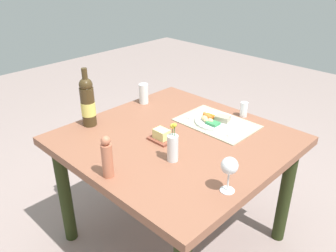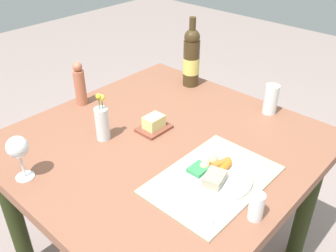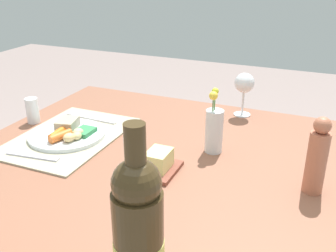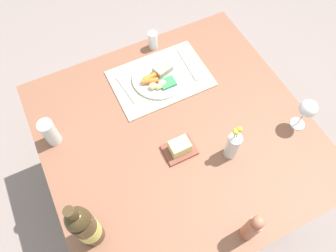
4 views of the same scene
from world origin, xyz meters
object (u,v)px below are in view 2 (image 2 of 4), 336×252
object	(u,v)px
butter_dish	(154,124)
wine_glass	(18,148)
water_tumbler	(271,101)
dinner_plate	(214,174)
dining_table	(163,161)
wine_bottle	(191,58)
flower_vase	(102,122)
pepper_mill	(80,84)
fork	(188,203)
knife	(243,157)
salt_shaker	(256,207)

from	to	relation	value
butter_dish	wine_glass	bearing A→B (deg)	167.32
water_tumbler	dinner_plate	bearing A→B (deg)	-170.40
dining_table	wine_glass	xyz separation A→B (m)	(-0.48, 0.19, 0.22)
wine_bottle	butter_dish	world-z (taller)	wine_bottle
dinner_plate	flower_vase	distance (m)	0.48
water_tumbler	pepper_mill	world-z (taller)	pepper_mill
fork	flower_vase	bearing A→B (deg)	85.80
flower_vase	pepper_mill	xyz separation A→B (m)	(0.12, 0.30, 0.02)
knife	butter_dish	distance (m)	0.38
butter_dish	fork	bearing A→B (deg)	-122.17
dinner_plate	salt_shaker	bearing A→B (deg)	-107.81
fork	flower_vase	distance (m)	0.49
butter_dish	knife	bearing A→B (deg)	-78.47
butter_dish	flower_vase	world-z (taller)	flower_vase
flower_vase	water_tumbler	distance (m)	0.73
knife	water_tumbler	world-z (taller)	water_tumbler
butter_dish	pepper_mill	xyz separation A→B (m)	(-0.06, 0.40, 0.07)
dinner_plate	knife	bearing A→B (deg)	-3.91
fork	flower_vase	world-z (taller)	flower_vase
dining_table	dinner_plate	world-z (taller)	dinner_plate
fork	water_tumbler	distance (m)	0.69
pepper_mill	dining_table	bearing A→B (deg)	-86.15
knife	salt_shaker	distance (m)	0.29
fork	pepper_mill	size ratio (longest dim) A/B	1.04
dinner_plate	butter_dish	xyz separation A→B (m)	(0.08, 0.36, 0.01)
fork	knife	world-z (taller)	same
knife	wine_bottle	size ratio (longest dim) A/B	0.50
dining_table	fork	distance (m)	0.38
fork	knife	size ratio (longest dim) A/B	1.24
dining_table	salt_shaker	bearing A→B (deg)	-103.19
dinner_plate	wine_glass	size ratio (longest dim) A/B	1.53
fork	pepper_mill	xyz separation A→B (m)	(0.18, 0.78, 0.09)
knife	water_tumbler	distance (m)	0.38
dinner_plate	knife	world-z (taller)	dinner_plate
wine_glass	flower_vase	bearing A→B (deg)	-2.22
flower_vase	wine_bottle	bearing A→B (deg)	5.50
dinner_plate	flower_vase	world-z (taller)	flower_vase
dining_table	butter_dish	size ratio (longest dim) A/B	8.58
dinner_plate	pepper_mill	xyz separation A→B (m)	(0.02, 0.76, 0.08)
dining_table	butter_dish	xyz separation A→B (m)	(0.03, 0.08, 0.13)
knife	salt_shaker	size ratio (longest dim) A/B	1.87
dinner_plate	wine_glass	world-z (taller)	wine_glass
dining_table	flower_vase	distance (m)	0.29
dinner_plate	fork	size ratio (longest dim) A/B	1.18
fork	knife	distance (m)	0.32
flower_vase	salt_shaker	size ratio (longest dim) A/B	2.21
butter_dish	wine_glass	distance (m)	0.53
water_tumbler	pepper_mill	distance (m)	0.85
knife	dining_table	bearing A→B (deg)	103.20
dinner_plate	salt_shaker	xyz separation A→B (m)	(-0.06, -0.20, 0.03)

